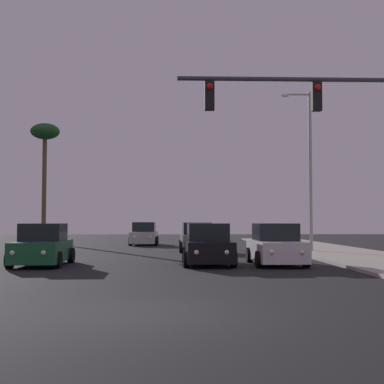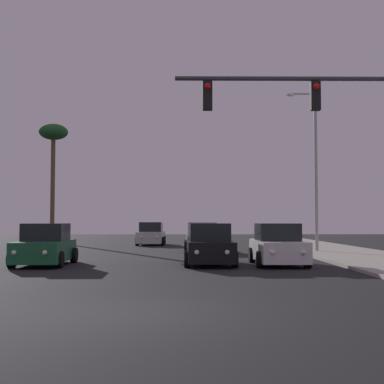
% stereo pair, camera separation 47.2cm
% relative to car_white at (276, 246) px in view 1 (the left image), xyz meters
% --- Properties ---
extents(ground_plane, '(120.00, 120.00, 0.00)m').
position_rel_car_white_xyz_m(ground_plane, '(-4.69, -11.19, -0.76)').
color(ground_plane, black).
extents(car_white, '(2.04, 4.32, 1.68)m').
position_rel_car_white_xyz_m(car_white, '(0.00, 0.00, 0.00)').
color(car_white, silver).
rests_on(car_white, ground).
extents(car_silver, '(2.04, 4.33, 1.68)m').
position_rel_car_white_xyz_m(car_silver, '(-6.32, 17.91, 0.00)').
color(car_silver, '#B7B7BC').
rests_on(car_silver, ground).
extents(car_grey, '(2.04, 4.33, 1.68)m').
position_rel_car_white_xyz_m(car_grey, '(-2.80, 9.39, 0.00)').
color(car_grey, slate).
rests_on(car_grey, ground).
extents(car_green, '(2.04, 4.34, 1.68)m').
position_rel_car_white_xyz_m(car_green, '(-9.39, 0.02, 0.00)').
color(car_green, '#195933').
rests_on(car_green, ground).
extents(car_black, '(2.04, 4.32, 1.68)m').
position_rel_car_white_xyz_m(car_black, '(-2.76, 0.14, 0.00)').
color(car_black, black).
rests_on(car_black, ground).
extents(traffic_light_mast, '(6.83, 0.36, 6.50)m').
position_rel_car_white_xyz_m(traffic_light_mast, '(0.76, -5.22, 3.94)').
color(traffic_light_mast, '#38383D').
rests_on(traffic_light_mast, sidewalk_right).
extents(street_lamp, '(1.74, 0.24, 9.00)m').
position_rel_car_white_xyz_m(street_lamp, '(3.46, 8.20, 4.36)').
color(street_lamp, '#99999E').
rests_on(street_lamp, sidewalk_right).
extents(palm_tree_far, '(2.40, 2.40, 9.88)m').
position_rel_car_white_xyz_m(palm_tree_far, '(-14.85, 22.81, 7.83)').
color(palm_tree_far, brown).
rests_on(palm_tree_far, ground).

